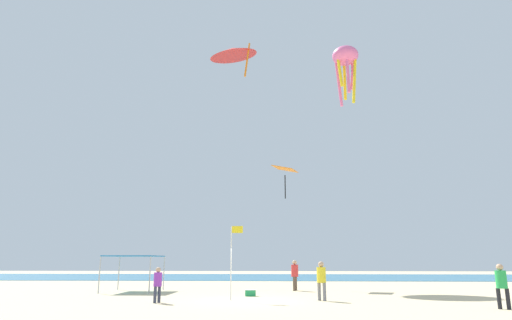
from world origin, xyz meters
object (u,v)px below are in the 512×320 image
(banner_flag, at_px, (232,255))
(person_near_tent, at_px, (501,282))
(person_central, at_px, (295,273))
(kite_octopus_pink, at_px, (345,59))
(person_leftmost, at_px, (321,277))
(kite_delta_red, at_px, (233,52))
(person_rightmost, at_px, (158,282))
(cooler_box, at_px, (251,293))
(canopy_tent, at_px, (134,257))
(kite_diamond_orange, at_px, (285,170))

(banner_flag, bearing_deg, person_near_tent, -16.87)
(person_central, xyz_separation_m, kite_octopus_pink, (3.68, -1.46, 14.21))
(person_leftmost, height_order, kite_delta_red, kite_delta_red)
(person_central, distance_m, person_rightmost, 10.71)
(cooler_box, xyz_separation_m, kite_delta_red, (-2.61, 13.68, 21.32))
(person_central, bearing_deg, banner_flag, 173.14)
(canopy_tent, height_order, kite_delta_red, kite_delta_red)
(canopy_tent, distance_m, kite_diamond_orange, 12.83)
(banner_flag, distance_m, kite_octopus_pink, 15.87)
(person_leftmost, height_order, person_rightmost, person_leftmost)
(banner_flag, height_order, kite_diamond_orange, kite_diamond_orange)
(cooler_box, height_order, kite_octopus_pink, kite_octopus_pink)
(banner_flag, distance_m, kite_diamond_orange, 12.94)
(person_near_tent, relative_size, kite_octopus_pink, 0.43)
(person_leftmost, height_order, banner_flag, banner_flag)
(person_central, bearing_deg, kite_delta_red, 48.43)
(person_central, relative_size, kite_delta_red, 0.30)
(person_central, bearing_deg, cooler_box, 168.62)
(cooler_box, relative_size, kite_diamond_orange, 0.23)
(kite_diamond_orange, bearing_deg, kite_octopus_pink, 57.05)
(person_rightmost, height_order, cooler_box, person_rightmost)
(cooler_box, relative_size, kite_octopus_pink, 0.14)
(canopy_tent, height_order, cooler_box, canopy_tent)
(kite_diamond_orange, bearing_deg, cooler_box, 5.15)
(kite_octopus_pink, bearing_deg, person_near_tent, -97.17)
(canopy_tent, xyz_separation_m, kite_delta_red, (5.00, 10.49, 19.40))
(person_rightmost, bearing_deg, person_leftmost, -53.84)
(kite_octopus_pink, distance_m, kite_delta_red, 15.24)
(cooler_box, bearing_deg, banner_flag, -107.05)
(kite_diamond_orange, bearing_deg, canopy_tent, -42.64)
(canopy_tent, relative_size, person_leftmost, 1.78)
(cooler_box, height_order, kite_delta_red, kite_delta_red)
(person_leftmost, bearing_deg, kite_delta_red, 156.61)
(kite_delta_red, bearing_deg, person_leftmost, 151.44)
(canopy_tent, bearing_deg, kite_octopus_pink, -1.02)
(canopy_tent, xyz_separation_m, banner_flag, (6.84, -5.66, 0.08))
(banner_flag, bearing_deg, kite_delta_red, 96.53)
(person_near_tent, xyz_separation_m, banner_flag, (-11.34, 3.44, 1.13))
(person_leftmost, relative_size, kite_octopus_pink, 0.45)
(cooler_box, bearing_deg, person_leftmost, -34.85)
(canopy_tent, height_order, person_near_tent, canopy_tent)
(person_near_tent, relative_size, cooler_box, 3.11)
(person_near_tent, xyz_separation_m, person_central, (-7.98, 10.31, 0.08))
(kite_octopus_pink, bearing_deg, person_leftmost, -148.85)
(canopy_tent, distance_m, kite_delta_red, 22.62)
(person_near_tent, bearing_deg, cooler_box, 178.79)
(banner_flag, relative_size, kite_diamond_orange, 1.43)
(cooler_box, bearing_deg, canopy_tent, 157.24)
(person_leftmost, xyz_separation_m, banner_flag, (-4.39, 0.06, 1.09))
(kite_diamond_orange, bearing_deg, banner_flag, 4.53)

